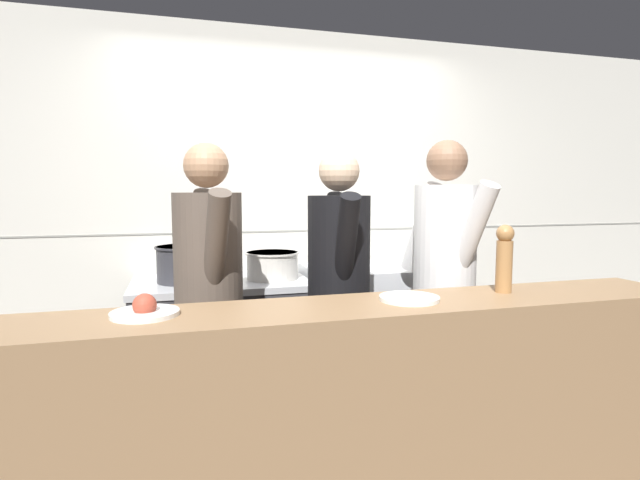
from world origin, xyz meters
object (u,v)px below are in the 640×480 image
at_px(mixing_bowl_steel, 383,258).
at_px(plated_dish_main, 145,310).
at_px(sauce_pot, 272,265).
at_px(plated_dish_appetiser, 409,298).
at_px(chef_line, 444,275).
at_px(stock_pot, 184,263).
at_px(oven_range, 222,346).
at_px(chef_head_cook, 209,292).
at_px(chef_sous, 339,287).
at_px(pepper_mill, 504,257).

xyz_separation_m(mixing_bowl_steel, plated_dish_main, (-1.53, -1.26, 0.02)).
relative_size(sauce_pot, plated_dish_appetiser, 1.34).
xyz_separation_m(plated_dish_main, chef_line, (1.59, 0.54, -0.03)).
bearing_deg(sauce_pot, plated_dish_appetiser, -72.84).
height_order(sauce_pot, mixing_bowl_steel, sauce_pot).
bearing_deg(stock_pot, mixing_bowl_steel, 1.21).
height_order(oven_range, stock_pot, stock_pot).
height_order(sauce_pot, plated_dish_main, plated_dish_main).
bearing_deg(chef_head_cook, stock_pot, 92.15).
distance_m(plated_dish_appetiser, chef_head_cook, 1.02).
height_order(mixing_bowl_steel, chef_sous, chef_sous).
height_order(oven_range, sauce_pot, sauce_pot).
relative_size(pepper_mill, chef_head_cook, 0.19).
bearing_deg(pepper_mill, plated_dish_appetiser, -175.68).
bearing_deg(plated_dish_appetiser, chef_sous, 102.08).
relative_size(stock_pot, plated_dish_main, 1.37).
xyz_separation_m(oven_range, plated_dish_main, (-0.39, -1.24, 0.55)).
xyz_separation_m(pepper_mill, chef_head_cook, (-1.33, 0.56, -0.20)).
bearing_deg(pepper_mill, chef_head_cook, 157.13).
xyz_separation_m(chef_head_cook, chef_sous, (0.69, 0.00, -0.01)).
bearing_deg(sauce_pot, mixing_bowl_steel, 5.31).
xyz_separation_m(oven_range, sauce_pot, (0.33, -0.05, 0.53)).
distance_m(oven_range, chef_line, 1.49).
distance_m(plated_dish_main, chef_head_cook, 0.63).
xyz_separation_m(mixing_bowl_steel, chef_line, (0.07, -0.73, -0.01)).
bearing_deg(sauce_pot, plated_dish_main, -121.09).
bearing_deg(oven_range, plated_dish_main, -107.40).
relative_size(oven_range, plated_dish_appetiser, 4.22).
bearing_deg(plated_dish_appetiser, plated_dish_main, 178.22).
bearing_deg(mixing_bowl_steel, plated_dish_main, -140.37).
relative_size(sauce_pot, pepper_mill, 1.10).
height_order(mixing_bowl_steel, plated_dish_appetiser, mixing_bowl_steel).
distance_m(oven_range, chef_head_cook, 0.85).
bearing_deg(plated_dish_main, stock_pot, 82.48).
relative_size(plated_dish_appetiser, chef_head_cook, 0.16).
bearing_deg(mixing_bowl_steel, plated_dish_appetiser, -108.41).
bearing_deg(mixing_bowl_steel, chef_sous, -128.65).
height_order(oven_range, pepper_mill, pepper_mill).
xyz_separation_m(mixing_bowl_steel, plated_dish_appetiser, (-0.43, -1.30, 0.01)).
distance_m(plated_dish_main, chef_sous, 1.12).
relative_size(mixing_bowl_steel, chef_sous, 0.17).
relative_size(oven_range, stock_pot, 3.14).
height_order(oven_range, mixing_bowl_steel, mixing_bowl_steel).
relative_size(plated_dish_main, chef_sous, 0.16).
bearing_deg(mixing_bowl_steel, chef_line, -84.63).
xyz_separation_m(plated_dish_appetiser, pepper_mill, (0.50, 0.04, 0.16)).
relative_size(plated_dish_main, pepper_mill, 0.81).
distance_m(stock_pot, chef_head_cook, 0.68).
relative_size(chef_sous, chef_line, 0.96).
bearing_deg(chef_head_cook, mixing_bowl_steel, 22.03).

